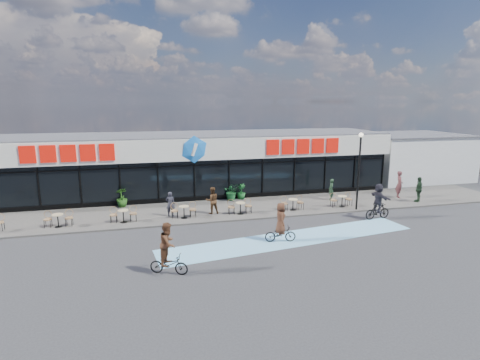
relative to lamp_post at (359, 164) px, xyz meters
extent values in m
plane|color=#28282B|center=(-10.00, -2.30, -3.08)|extent=(120.00, 120.00, 0.00)
cube|color=#514D48|center=(-10.00, 2.20, -3.03)|extent=(44.00, 5.00, 0.10)
cube|color=#6DABCF|center=(-6.00, -3.80, -3.08)|extent=(14.17, 4.13, 0.01)
cube|color=black|center=(-10.00, 7.70, -1.58)|extent=(30.00, 6.00, 3.00)
cube|color=beige|center=(-10.00, 7.55, 0.67)|extent=(30.60, 6.30, 1.50)
cube|color=#47474C|center=(-10.00, 7.70, 1.47)|extent=(30.60, 6.30, 0.10)
cube|color=navy|center=(-10.00, 4.66, -0.03)|extent=(30.60, 0.08, 0.18)
cube|color=black|center=(-10.00, 4.67, -0.43)|extent=(30.00, 0.06, 0.08)
cube|color=black|center=(-10.00, 4.68, -2.88)|extent=(30.00, 0.10, 0.40)
cube|color=#B81006|center=(-18.00, 4.40, 0.72)|extent=(5.63, 0.18, 1.10)
cube|color=#B81006|center=(-2.00, 4.40, 0.72)|extent=(5.63, 0.18, 1.10)
ellipsoid|color=blue|center=(-10.00, 4.40, 0.72)|extent=(1.90, 0.24, 1.90)
cylinder|color=black|center=(-20.00, 4.67, -1.58)|extent=(0.10, 0.10, 3.00)
cylinder|color=black|center=(-17.50, 4.67, -1.58)|extent=(0.10, 0.10, 3.00)
cylinder|color=black|center=(-15.00, 4.67, -1.58)|extent=(0.10, 0.10, 3.00)
cylinder|color=black|center=(-12.50, 4.67, -1.58)|extent=(0.10, 0.10, 3.00)
cylinder|color=black|center=(-10.00, 4.67, -1.58)|extent=(0.10, 0.10, 3.00)
cylinder|color=black|center=(-7.50, 4.67, -1.58)|extent=(0.10, 0.10, 3.00)
cylinder|color=black|center=(-5.00, 4.67, -1.58)|extent=(0.10, 0.10, 3.00)
cylinder|color=black|center=(-2.50, 4.67, -1.58)|extent=(0.10, 0.10, 3.00)
cylinder|color=black|center=(0.00, 4.67, -1.58)|extent=(0.10, 0.10, 3.00)
cylinder|color=black|center=(2.50, 4.67, -1.58)|extent=(0.10, 0.10, 3.00)
cylinder|color=black|center=(5.00, 4.67, -1.58)|extent=(0.10, 0.10, 3.00)
cube|color=silver|center=(10.50, 8.70, -1.08)|extent=(9.00, 7.00, 4.00)
cube|color=#47474C|center=(10.50, 8.70, 0.97)|extent=(9.20, 7.20, 0.12)
cylinder|color=black|center=(0.00, 0.00, -0.60)|extent=(0.12, 0.12, 4.76)
sphere|color=#FFF2CC|center=(0.00, 0.00, 1.88)|extent=(0.28, 0.28, 0.28)
cylinder|color=tan|center=(-18.16, 0.82, -2.26)|extent=(0.60, 0.60, 0.04)
cylinder|color=black|center=(-18.16, 0.82, -2.61)|extent=(0.06, 0.06, 0.70)
cylinder|color=black|center=(-18.16, 0.82, -2.97)|extent=(0.40, 0.40, 0.02)
cylinder|color=tan|center=(-14.64, 0.82, -2.26)|extent=(0.60, 0.60, 0.04)
cylinder|color=black|center=(-14.64, 0.82, -2.61)|extent=(0.06, 0.06, 0.70)
cylinder|color=black|center=(-14.64, 0.82, -2.97)|extent=(0.40, 0.40, 0.02)
cylinder|color=tan|center=(-11.13, 0.82, -2.26)|extent=(0.60, 0.60, 0.04)
cylinder|color=black|center=(-11.13, 0.82, -2.61)|extent=(0.06, 0.06, 0.70)
cylinder|color=black|center=(-11.13, 0.82, -2.97)|extent=(0.40, 0.40, 0.02)
cylinder|color=tan|center=(-7.62, 0.82, -2.26)|extent=(0.60, 0.60, 0.04)
cylinder|color=black|center=(-7.62, 0.82, -2.61)|extent=(0.06, 0.06, 0.70)
cylinder|color=black|center=(-7.62, 0.82, -2.97)|extent=(0.40, 0.40, 0.02)
cylinder|color=tan|center=(-4.11, 0.82, -2.26)|extent=(0.60, 0.60, 0.04)
cylinder|color=black|center=(-4.11, 0.82, -2.61)|extent=(0.06, 0.06, 0.70)
cylinder|color=black|center=(-4.11, 0.82, -2.97)|extent=(0.40, 0.40, 0.02)
cylinder|color=tan|center=(-0.59, 0.82, -2.26)|extent=(0.60, 0.60, 0.04)
cylinder|color=black|center=(-0.59, 0.82, -2.61)|extent=(0.06, 0.06, 0.70)
cylinder|color=black|center=(-0.59, 0.82, -2.97)|extent=(0.40, 0.40, 0.02)
imported|color=#204914|center=(-14.93, 4.29, -2.35)|extent=(0.92, 0.92, 1.27)
imported|color=#175325|center=(-7.41, 4.31, -2.37)|extent=(1.23, 1.11, 1.22)
imported|color=#175120|center=(-6.69, 4.39, -2.43)|extent=(0.87, 0.87, 1.10)
imported|color=#23232B|center=(-11.89, 1.41, -2.21)|extent=(0.64, 0.50, 1.54)
imported|color=#412917|center=(-9.31, 1.34, -2.13)|extent=(0.89, 0.73, 1.70)
imported|color=black|center=(-0.50, 2.62, -2.22)|extent=(0.48, 0.62, 1.52)
imported|color=#4D2729|center=(4.67, 2.08, -2.00)|extent=(0.71, 0.84, 1.97)
imported|color=black|center=(5.23, 0.69, -2.09)|extent=(1.11, 0.93, 1.78)
imported|color=black|center=(-6.71, -4.03, -2.67)|extent=(1.65, 0.81, 0.83)
imported|color=#402317|center=(-6.71, -4.03, -1.83)|extent=(0.63, 0.86, 1.60)
imported|color=black|center=(0.29, -1.88, -2.58)|extent=(1.72, 0.62, 1.01)
imported|color=black|center=(0.29, -1.88, -1.75)|extent=(0.66, 1.68, 1.76)
imported|color=black|center=(-12.43, -6.40, -2.65)|extent=(1.73, 1.18, 0.86)
imported|color=#4F2F1C|center=(-12.43, -6.40, -1.74)|extent=(0.96, 1.06, 1.78)
camera|label=1|loc=(-12.99, -21.08, 3.93)|focal=28.00mm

